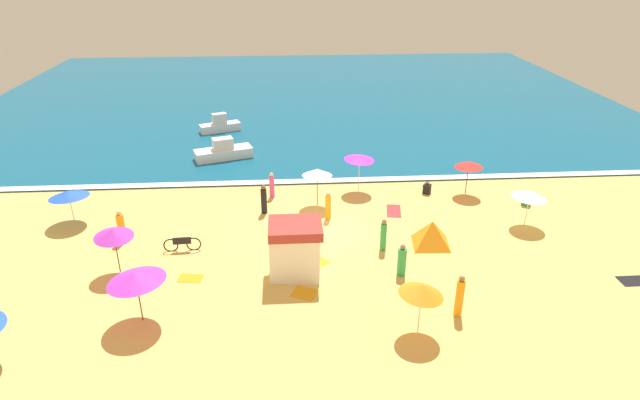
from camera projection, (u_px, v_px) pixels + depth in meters
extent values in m
plane|color=#EDBC60|center=(320.00, 229.00, 28.33)|extent=(60.00, 60.00, 0.00)
cube|color=#0F567A|center=(301.00, 96.00, 53.58)|extent=(60.00, 44.00, 0.10)
cube|color=white|center=(313.00, 181.00, 33.97)|extent=(57.00, 0.70, 0.01)
cube|color=white|center=(296.00, 253.00, 24.07)|extent=(2.35, 2.05, 2.13)
cube|color=#A5332D|center=(295.00, 228.00, 23.52)|extent=(2.36, 1.99, 0.42)
cylinder|color=silver|center=(420.00, 309.00, 20.34)|extent=(0.05, 0.05, 2.12)
cone|color=orange|center=(422.00, 290.00, 19.96)|extent=(1.83, 1.79, 0.61)
cylinder|color=#4C3823|center=(117.00, 251.00, 24.17)|extent=(0.05, 0.05, 2.19)
cone|color=#B733C6|center=(113.00, 233.00, 23.78)|extent=(2.37, 2.38, 0.56)
cylinder|color=#4C3823|center=(317.00, 188.00, 30.56)|extent=(0.05, 0.05, 2.19)
cone|color=white|center=(317.00, 172.00, 30.16)|extent=(1.98, 2.00, 0.52)
cylinder|color=silver|center=(71.00, 207.00, 28.68)|extent=(0.05, 0.05, 1.83)
cone|color=blue|center=(69.00, 194.00, 28.35)|extent=(2.86, 2.87, 0.52)
cylinder|color=silver|center=(527.00, 209.00, 28.35)|extent=(0.05, 0.05, 1.97)
cone|color=white|center=(530.00, 194.00, 27.99)|extent=(2.15, 2.13, 0.53)
cylinder|color=silver|center=(359.00, 173.00, 32.37)|extent=(0.05, 0.05, 2.26)
cone|color=#B733C6|center=(359.00, 157.00, 31.93)|extent=(2.38, 2.37, 0.42)
cylinder|color=#4C3823|center=(467.00, 178.00, 31.99)|extent=(0.05, 0.05, 2.06)
cone|color=red|center=(469.00, 164.00, 31.62)|extent=(1.77, 1.76, 0.45)
cylinder|color=#4C3823|center=(139.00, 297.00, 20.98)|extent=(0.05, 0.05, 2.18)
cone|color=#B733C6|center=(136.00, 277.00, 20.58)|extent=(2.94, 2.93, 0.57)
pyramid|color=orange|center=(432.00, 233.00, 26.65)|extent=(2.55, 2.53, 1.28)
torus|color=black|center=(171.00, 245.00, 26.15)|extent=(0.72, 0.10, 0.72)
torus|color=black|center=(194.00, 244.00, 26.27)|extent=(0.72, 0.10, 0.72)
cube|color=black|center=(182.00, 241.00, 26.12)|extent=(0.88, 0.10, 0.36)
cube|color=green|center=(526.00, 200.00, 30.92)|extent=(0.61, 0.61, 0.63)
sphere|color=#DBA884|center=(527.00, 193.00, 30.74)|extent=(0.25, 0.25, 0.25)
cylinder|color=orange|center=(459.00, 298.00, 21.40)|extent=(0.43, 0.43, 1.65)
sphere|color=#9E6B47|center=(462.00, 278.00, 21.00)|extent=(0.23, 0.23, 0.23)
cylinder|color=green|center=(383.00, 237.00, 26.12)|extent=(0.34, 0.34, 1.45)
sphere|color=#9E6B47|center=(384.00, 222.00, 25.77)|extent=(0.24, 0.24, 0.24)
cube|color=black|center=(427.00, 189.00, 32.37)|extent=(0.56, 0.56, 0.59)
sphere|color=brown|center=(427.00, 183.00, 32.21)|extent=(0.20, 0.20, 0.20)
cylinder|color=orange|center=(121.00, 228.00, 26.90)|extent=(0.47, 0.47, 1.50)
sphere|color=beige|center=(119.00, 213.00, 26.53)|extent=(0.24, 0.24, 0.24)
cylinder|color=#D84CA5|center=(272.00, 187.00, 31.74)|extent=(0.42, 0.42, 1.34)
sphere|color=beige|center=(271.00, 175.00, 31.41)|extent=(0.23, 0.23, 0.23)
cylinder|color=black|center=(264.00, 201.00, 29.81)|extent=(0.45, 0.45, 1.44)
sphere|color=brown|center=(263.00, 187.00, 29.45)|extent=(0.26, 0.26, 0.26)
cylinder|color=orange|center=(328.00, 207.00, 29.19)|extent=(0.42, 0.42, 1.38)
sphere|color=#DBA884|center=(328.00, 194.00, 28.84)|extent=(0.25, 0.25, 0.25)
cylinder|color=green|center=(402.00, 262.00, 24.16)|extent=(0.55, 0.55, 1.34)
sphere|color=#9E6B47|center=(403.00, 247.00, 23.83)|extent=(0.24, 0.24, 0.24)
cube|color=orange|center=(304.00, 293.00, 23.09)|extent=(1.29, 1.23, 0.01)
cube|color=orange|center=(190.00, 278.00, 24.13)|extent=(1.17, 0.86, 0.01)
cube|color=red|center=(394.00, 211.00, 30.30)|extent=(1.03, 1.75, 0.01)
cube|color=orange|center=(313.00, 259.00, 25.65)|extent=(1.66, 1.78, 0.01)
cube|color=black|center=(634.00, 281.00, 23.95)|extent=(1.37, 0.84, 0.01)
cube|color=white|center=(220.00, 127.00, 43.03)|extent=(3.34, 2.08, 0.63)
cube|color=silver|center=(219.00, 119.00, 42.72)|extent=(1.26, 0.96, 0.82)
cube|color=white|center=(224.00, 153.00, 37.49)|extent=(4.17, 2.54, 0.69)
cube|color=silver|center=(223.00, 143.00, 37.18)|extent=(1.57, 1.21, 0.77)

